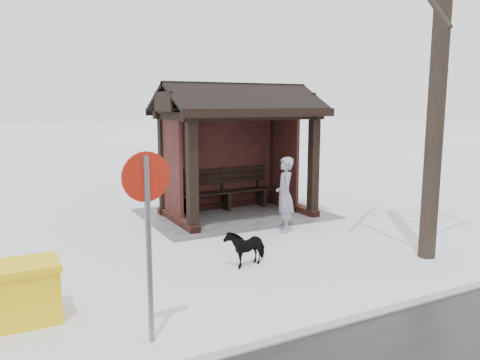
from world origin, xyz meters
name	(u,v)px	position (x,y,z in m)	size (l,w,h in m)	color
ground	(238,216)	(0.00, 0.00, 0.00)	(120.00, 120.00, 0.00)	white
kerb	(426,301)	(0.00, 5.50, 0.01)	(120.00, 0.15, 0.06)	gray
trampled_patch	(234,213)	(0.00, -0.20, 0.01)	(4.20, 3.20, 0.02)	gray
bus_shelter	(235,123)	(0.00, -0.16, 2.17)	(3.60, 2.40, 3.09)	#351713
pedestrian	(285,195)	(-0.22, 1.68, 0.77)	(0.57, 0.37, 1.55)	gray
dog	(246,247)	(1.45, 3.09, 0.30)	(0.33, 0.71, 0.60)	black
grit_bin	(18,293)	(4.85, 3.65, 0.37)	(0.96, 0.66, 0.74)	yellow
road_sign	(147,205)	(3.58, 4.82, 1.55)	(0.54, 0.11, 2.12)	slate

